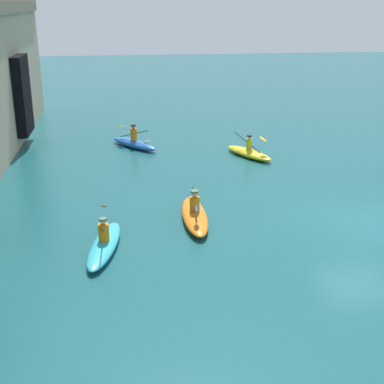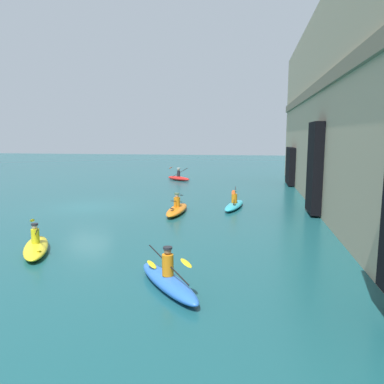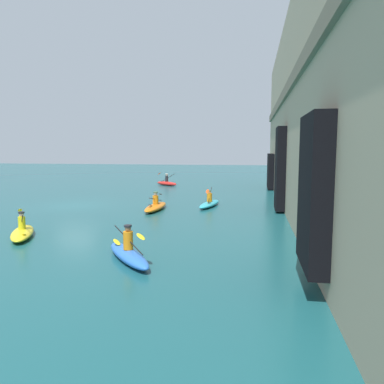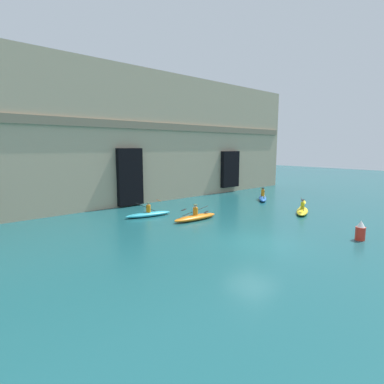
{
  "view_description": "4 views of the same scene",
  "coord_description": "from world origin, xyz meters",
  "px_view_note": "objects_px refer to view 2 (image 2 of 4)",
  "views": [
    {
      "loc": [
        -15.77,
        7.96,
        7.13
      ],
      "look_at": [
        1.34,
        5.64,
        0.91
      ],
      "focal_mm": 50.0,
      "sensor_mm": 36.0,
      "label": 1
    },
    {
      "loc": [
        20.48,
        9.5,
        4.19
      ],
      "look_at": [
        -0.74,
        6.17,
        0.93
      ],
      "focal_mm": 35.0,
      "sensor_mm": 36.0,
      "label": 2
    },
    {
      "loc": [
        22.31,
        11.3,
        3.67
      ],
      "look_at": [
        0.51,
        7.73,
        1.08
      ],
      "focal_mm": 35.0,
      "sensor_mm": 36.0,
      "label": 3
    },
    {
      "loc": [
        -12.32,
        -9.49,
        4.97
      ],
      "look_at": [
        2.94,
        8.3,
        1.45
      ],
      "focal_mm": 28.0,
      "sensor_mm": 36.0,
      "label": 4
    }
  ],
  "objects_px": {
    "kayak_cyan": "(234,205)",
    "kayak_orange": "(177,209)",
    "kayak_red": "(179,178)",
    "kayak_blue": "(168,280)",
    "kayak_yellow": "(36,247)"
  },
  "relations": [
    {
      "from": "kayak_red",
      "to": "kayak_orange",
      "type": "relative_size",
      "value": 0.77
    },
    {
      "from": "kayak_yellow",
      "to": "kayak_orange",
      "type": "relative_size",
      "value": 0.87
    },
    {
      "from": "kayak_cyan",
      "to": "kayak_orange",
      "type": "height_order",
      "value": "kayak_cyan"
    },
    {
      "from": "kayak_orange",
      "to": "kayak_cyan",
      "type": "bearing_deg",
      "value": 123.73
    },
    {
      "from": "kayak_blue",
      "to": "kayak_red",
      "type": "xyz_separation_m",
      "value": [
        -24.6,
        -4.47,
        -0.0
      ]
    },
    {
      "from": "kayak_cyan",
      "to": "kayak_orange",
      "type": "xyz_separation_m",
      "value": [
        1.87,
        -3.01,
        0.02
      ]
    },
    {
      "from": "kayak_cyan",
      "to": "kayak_blue",
      "type": "bearing_deg",
      "value": -175.52
    },
    {
      "from": "kayak_blue",
      "to": "kayak_orange",
      "type": "height_order",
      "value": "kayak_blue"
    },
    {
      "from": "kayak_yellow",
      "to": "kayak_blue",
      "type": "relative_size",
      "value": 1.02
    },
    {
      "from": "kayak_cyan",
      "to": "kayak_red",
      "type": "distance_m",
      "value": 13.98
    },
    {
      "from": "kayak_yellow",
      "to": "kayak_cyan",
      "type": "height_order",
      "value": "kayak_cyan"
    },
    {
      "from": "kayak_cyan",
      "to": "kayak_orange",
      "type": "bearing_deg",
      "value": 132.53
    },
    {
      "from": "kayak_cyan",
      "to": "kayak_red",
      "type": "height_order",
      "value": "kayak_red"
    },
    {
      "from": "kayak_red",
      "to": "kayak_orange",
      "type": "height_order",
      "value": "kayak_red"
    },
    {
      "from": "kayak_cyan",
      "to": "kayak_blue",
      "type": "relative_size",
      "value": 1.15
    }
  ]
}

